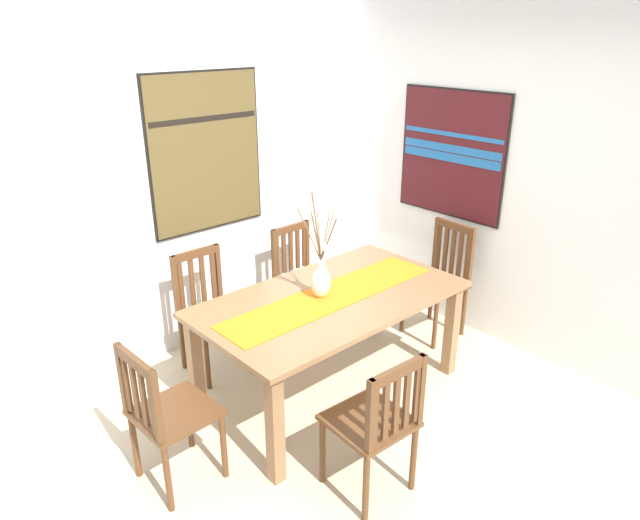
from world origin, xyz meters
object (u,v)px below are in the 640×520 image
at_px(chair_1, 209,310).
at_px(chair_2, 301,276).
at_px(centerpiece_vase, 321,277).
at_px(chair_0, 441,278).
at_px(dining_table, 331,310).
at_px(chair_3, 377,422).
at_px(chair_4, 166,413).
at_px(painting_on_back_wall, 206,153).
at_px(painting_on_side_wall, 452,154).

height_order(chair_1, chair_2, chair_1).
xyz_separation_m(centerpiece_vase, chair_1, (-0.39, 0.82, -0.42)).
bearing_deg(chair_1, chair_0, -25.68).
distance_m(dining_table, chair_3, 1.00).
xyz_separation_m(centerpiece_vase, chair_0, (1.34, -0.01, -0.40)).
bearing_deg(dining_table, chair_3, -118.79).
relative_size(centerpiece_vase, chair_4, 0.82).
bearing_deg(chair_4, painting_on_back_wall, 48.39).
bearing_deg(chair_0, painting_on_back_wall, 138.16).
distance_m(chair_1, chair_4, 1.21).
bearing_deg(painting_on_back_wall, dining_table, -84.70).
relative_size(centerpiece_vase, chair_2, 0.82).
distance_m(chair_3, painting_on_back_wall, 2.41).
relative_size(chair_3, painting_on_back_wall, 0.74).
bearing_deg(painting_on_back_wall, chair_3, -99.48).
height_order(centerpiece_vase, painting_on_back_wall, painting_on_back_wall).
distance_m(chair_2, painting_on_back_wall, 1.28).
xyz_separation_m(centerpiece_vase, chair_3, (-0.41, -0.90, -0.42)).
bearing_deg(chair_0, chair_1, 154.32).
distance_m(centerpiece_vase, painting_on_side_wall, 1.70).
relative_size(dining_table, chair_2, 2.01).
bearing_deg(chair_2, chair_0, -46.31).
height_order(chair_2, painting_on_side_wall, painting_on_side_wall).
relative_size(chair_0, chair_1, 1.03).
bearing_deg(chair_0, chair_2, 133.69).
bearing_deg(painting_on_side_wall, dining_table, -172.73).
bearing_deg(chair_1, dining_table, -62.26).
distance_m(painting_on_back_wall, painting_on_side_wall, 1.97).
relative_size(chair_1, chair_3, 1.04).
distance_m(chair_4, painting_on_back_wall, 2.04).
bearing_deg(painting_on_back_wall, chair_0, -41.84).
xyz_separation_m(chair_1, painting_on_side_wall, (1.98, -0.65, 0.99)).
distance_m(chair_0, chair_4, 2.55).
height_order(chair_0, chair_4, chair_0).
distance_m(chair_0, painting_on_back_wall, 2.15).
height_order(chair_0, chair_1, chair_0).
xyz_separation_m(dining_table, chair_4, (-1.27, -0.03, -0.18)).
xyz_separation_m(dining_table, painting_on_side_wall, (1.53, 0.20, 0.82)).
height_order(chair_0, painting_on_back_wall, painting_on_back_wall).
height_order(chair_1, chair_4, chair_1).
bearing_deg(chair_1, centerpiece_vase, -64.58).
bearing_deg(chair_1, painting_on_back_wall, 51.91).
xyz_separation_m(painting_on_back_wall, painting_on_side_wall, (1.65, -1.07, -0.08)).
height_order(centerpiece_vase, chair_0, centerpiece_vase).
bearing_deg(chair_4, chair_2, 27.17).
distance_m(chair_1, chair_2, 0.92).
distance_m(chair_1, painting_on_back_wall, 1.19).
xyz_separation_m(dining_table, painting_on_back_wall, (-0.12, 1.27, 0.89)).
relative_size(chair_2, painting_on_side_wall, 0.87).
bearing_deg(chair_3, chair_1, 89.10).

